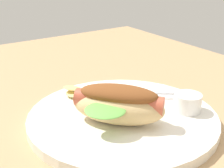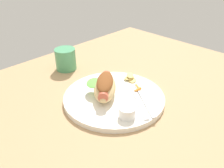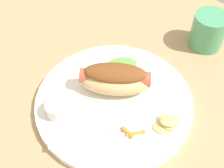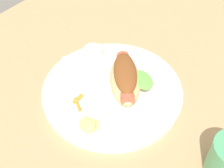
{
  "view_description": "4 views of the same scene",
  "coord_description": "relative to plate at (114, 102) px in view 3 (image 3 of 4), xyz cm",
  "views": [
    {
      "loc": [
        39.28,
        -28.41,
        26.53
      ],
      "look_at": [
        -1.75,
        -0.91,
        6.53
      ],
      "focal_mm": 53.27,
      "sensor_mm": 36.0,
      "label": 1
    },
    {
      "loc": [
        43.55,
        41.87,
        41.61
      ],
      "look_at": [
        -0.35,
        -1.2,
        5.01
      ],
      "focal_mm": 37.78,
      "sensor_mm": 36.0,
      "label": 2
    },
    {
      "loc": [
        -24.69,
        24.37,
        48.43
      ],
      "look_at": [
        0.36,
        0.18,
        6.21
      ],
      "focal_mm": 47.55,
      "sensor_mm": 36.0,
      "label": 3
    },
    {
      "loc": [
        -36.04,
        -28.2,
        51.84
      ],
      "look_at": [
        -1.5,
        -1.12,
        5.03
      ],
      "focal_mm": 49.5,
      "sensor_mm": 36.0,
      "label": 4
    }
  ],
  "objects": [
    {
      "name": "knife",
      "position": [
        -1.83,
        8.87,
        0.98
      ],
      "size": [
        9.72,
        12.34,
        0.36
      ],
      "primitive_type": "cube",
      "rotation": [
        0.0,
        0.0,
        4.07
      ],
      "color": "silver",
      "rests_on": "plate"
    },
    {
      "name": "plate",
      "position": [
        0.0,
        0.0,
        0.0
      ],
      "size": [
        30.96,
        30.96,
        1.6
      ],
      "primitive_type": "cylinder",
      "color": "white",
      "rests_on": "ground_plane"
    },
    {
      "name": "chips_pile",
      "position": [
        -10.98,
        -2.7,
        1.52
      ],
      "size": [
        4.81,
        5.71,
        1.91
      ],
      "color": "#E3C770",
      "rests_on": "plate"
    },
    {
      "name": "sauce_ramekin",
      "position": [
        4.93,
        9.72,
        2.27
      ],
      "size": [
        4.56,
        4.56,
        2.95
      ],
      "primitive_type": "cylinder",
      "color": "white",
      "rests_on": "plate"
    },
    {
      "name": "drinking_cup",
      "position": [
        -2.35,
        -27.72,
        3.29
      ],
      "size": [
        7.73,
        7.73,
        8.18
      ],
      "primitive_type": "cylinder",
      "color": "#4C9E6B",
      "rests_on": "ground_plane"
    },
    {
      "name": "hot_dog",
      "position": [
        1.79,
        -2.08,
        3.98
      ],
      "size": [
        15.04,
        14.3,
        6.1
      ],
      "rotation": [
        0.0,
        0.0,
        3.86
      ],
      "color": "#DBB77A",
      "rests_on": "plate"
    },
    {
      "name": "carrot_garnish",
      "position": [
        -7.68,
        3.26,
        1.19
      ],
      "size": [
        3.64,
        3.42,
        0.87
      ],
      "color": "orange",
      "rests_on": "plate"
    },
    {
      "name": "fork",
      "position": [
        -4.03,
        8.86,
        1.0
      ],
      "size": [
        10.57,
        14.49,
        0.4
      ],
      "rotation": [
        0.0,
        0.0,
        4.11
      ],
      "color": "silver",
      "rests_on": "plate"
    },
    {
      "name": "ground_plane",
      "position": [
        -0.04,
        0.05,
        -1.7
      ],
      "size": [
        120.0,
        90.0,
        1.8
      ],
      "primitive_type": "cube",
      "color": "tan"
    }
  ]
}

